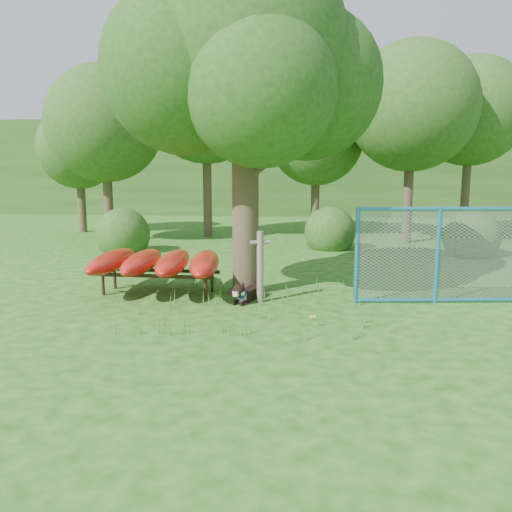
# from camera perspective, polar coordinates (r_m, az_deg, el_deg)

# --- Properties ---
(ground) EXTENTS (80.00, 80.00, 0.00)m
(ground) POSITION_cam_1_polar(r_m,az_deg,el_deg) (9.17, -2.06, -7.39)
(ground) COLOR #1C5010
(ground) RESTS_ON ground
(oak_tree) EXTENTS (5.85, 5.12, 7.30)m
(oak_tree) POSITION_cam_1_polar(r_m,az_deg,el_deg) (11.19, -1.47, 20.85)
(oak_tree) COLOR #3E3122
(oak_tree) RESTS_ON ground
(wooden_post) EXTENTS (0.41, 0.18, 1.48)m
(wooden_post) POSITION_cam_1_polar(r_m,az_deg,el_deg) (10.28, 0.48, -1.03)
(wooden_post) COLOR #706354
(wooden_post) RESTS_ON ground
(kayak_rack) EXTENTS (2.98, 2.78, 0.92)m
(kayak_rack) POSITION_cam_1_polar(r_m,az_deg,el_deg) (11.23, -11.18, -0.72)
(kayak_rack) COLOR black
(kayak_rack) RESTS_ON ground
(husky_dog) EXTENTS (0.55, 1.06, 0.49)m
(husky_dog) POSITION_cam_1_polar(r_m,az_deg,el_deg) (10.46, -1.19, -4.27)
(husky_dog) COLOR black
(husky_dog) RESTS_ON ground
(fence_section) EXTENTS (3.39, 0.50, 3.31)m
(fence_section) POSITION_cam_1_polar(r_m,az_deg,el_deg) (10.84, 20.02, 0.08)
(fence_section) COLOR teal
(fence_section) RESTS_ON ground
(wildflower_clump) EXTENTS (0.11, 0.09, 0.22)m
(wildflower_clump) POSITION_cam_1_polar(r_m,az_deg,el_deg) (8.76, 6.51, -7.01)
(wildflower_clump) COLOR #43832B
(wildflower_clump) RESTS_ON ground
(bg_tree_a) EXTENTS (4.40, 4.40, 6.70)m
(bg_tree_a) POSITION_cam_1_polar(r_m,az_deg,el_deg) (20.31, -16.92, 14.23)
(bg_tree_a) COLOR #3E3122
(bg_tree_a) RESTS_ON ground
(bg_tree_b) EXTENTS (5.20, 5.20, 8.22)m
(bg_tree_b) POSITION_cam_1_polar(r_m,az_deg,el_deg) (21.32, -5.75, 17.39)
(bg_tree_b) COLOR #3E3122
(bg_tree_b) RESTS_ON ground
(bg_tree_c) EXTENTS (4.00, 4.00, 6.12)m
(bg_tree_c) POSITION_cam_1_polar(r_m,az_deg,el_deg) (21.73, 6.91, 13.23)
(bg_tree_c) COLOR #3E3122
(bg_tree_c) RESTS_ON ground
(bg_tree_d) EXTENTS (4.80, 4.80, 7.50)m
(bg_tree_d) POSITION_cam_1_polar(r_m,az_deg,el_deg) (20.18, 17.43, 15.96)
(bg_tree_d) COLOR #3E3122
(bg_tree_d) RESTS_ON ground
(bg_tree_e) EXTENTS (4.60, 4.60, 7.55)m
(bg_tree_e) POSITION_cam_1_polar(r_m,az_deg,el_deg) (23.80, 23.34, 14.93)
(bg_tree_e) COLOR #3E3122
(bg_tree_e) RESTS_ON ground
(bg_tree_f) EXTENTS (3.60, 3.60, 5.55)m
(bg_tree_f) POSITION_cam_1_polar(r_m,az_deg,el_deg) (24.01, -19.61, 11.50)
(bg_tree_f) COLOR #3E3122
(bg_tree_f) RESTS_ON ground
(shrub_left) EXTENTS (1.80, 1.80, 1.80)m
(shrub_left) POSITION_cam_1_polar(r_m,az_deg,el_deg) (17.55, -14.87, 0.44)
(shrub_left) COLOR #254D19
(shrub_left) RESTS_ON ground
(shrub_right) EXTENTS (1.80, 1.80, 1.80)m
(shrub_right) POSITION_cam_1_polar(r_m,az_deg,el_deg) (17.69, 23.26, 0.05)
(shrub_right) COLOR #254D19
(shrub_right) RESTS_ON ground
(shrub_mid) EXTENTS (1.80, 1.80, 1.80)m
(shrub_mid) POSITION_cam_1_polar(r_m,az_deg,el_deg) (17.90, 8.41, 0.83)
(shrub_mid) COLOR #254D19
(shrub_mid) RESTS_ON ground
(wooded_hillside) EXTENTS (80.00, 12.00, 6.00)m
(wooded_hillside) POSITION_cam_1_polar(r_m,az_deg,el_deg) (36.71, 4.19, 9.98)
(wooded_hillside) COLOR #254D19
(wooded_hillside) RESTS_ON ground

